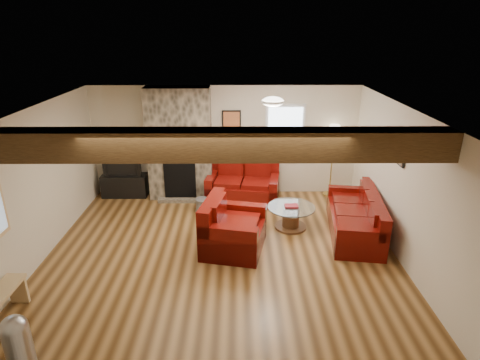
% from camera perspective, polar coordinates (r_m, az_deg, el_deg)
% --- Properties ---
extents(room, '(8.00, 8.00, 8.00)m').
position_cam_1_polar(room, '(6.56, -2.82, -0.86)').
color(room, '#4F3115').
rests_on(room, ground).
extents(floor, '(6.00, 6.00, 0.00)m').
position_cam_1_polar(floor, '(7.12, -2.64, -10.23)').
color(floor, '#4F3115').
rests_on(floor, ground).
extents(oak_beam, '(6.00, 0.36, 0.38)m').
position_cam_1_polar(oak_beam, '(5.04, -3.60, 5.04)').
color(oak_beam, black).
rests_on(oak_beam, room).
extents(chimney_breast, '(1.40, 0.67, 2.50)m').
position_cam_1_polar(chimney_breast, '(9.02, -8.56, 4.87)').
color(chimney_breast, '#363229').
rests_on(chimney_breast, floor).
extents(back_window, '(0.90, 0.08, 1.10)m').
position_cam_1_polar(back_window, '(9.11, 6.42, 7.30)').
color(back_window, silver).
rests_on(back_window, room).
extents(ceiling_dome, '(0.40, 0.40, 0.18)m').
position_cam_1_polar(ceiling_dome, '(7.12, 4.69, 10.82)').
color(ceiling_dome, silver).
rests_on(ceiling_dome, room).
extents(artwork_back, '(0.42, 0.06, 0.52)m').
position_cam_1_polar(artwork_back, '(9.02, -1.22, 8.26)').
color(artwork_back, black).
rests_on(artwork_back, room).
extents(artwork_right, '(0.06, 0.55, 0.42)m').
position_cam_1_polar(artwork_right, '(7.19, 21.55, 3.85)').
color(artwork_right, black).
rests_on(artwork_right, room).
extents(sofa_three, '(1.13, 2.14, 0.79)m').
position_cam_1_polar(sofa_three, '(7.84, 16.00, -4.74)').
color(sofa_three, '#4C0805').
rests_on(sofa_three, floor).
extents(loveseat, '(1.69, 1.12, 0.83)m').
position_cam_1_polar(loveseat, '(8.94, 0.42, -0.47)').
color(loveseat, '#4C0805').
rests_on(loveseat, floor).
extents(armchair_red, '(1.21, 1.32, 0.92)m').
position_cam_1_polar(armchair_red, '(7.01, -0.88, -6.46)').
color(armchair_red, '#4C0805').
rests_on(armchair_red, floor).
extents(coffee_table, '(0.92, 0.92, 0.48)m').
position_cam_1_polar(coffee_table, '(7.88, 7.24, -5.26)').
color(coffee_table, '#482817').
rests_on(coffee_table, floor).
extents(tv_cabinet, '(1.02, 0.41, 0.51)m').
position_cam_1_polar(tv_cabinet, '(9.64, -16.03, -0.73)').
color(tv_cabinet, black).
rests_on(tv_cabinet, floor).
extents(television, '(0.86, 0.11, 0.50)m').
position_cam_1_polar(television, '(9.47, -16.34, 2.09)').
color(television, black).
rests_on(television, tv_cabinet).
extents(floor_lamp, '(0.43, 0.43, 1.67)m').
position_cam_1_polar(floor_lamp, '(9.18, 13.25, 6.16)').
color(floor_lamp, tan).
rests_on(floor_lamp, floor).
extents(pedal_bin, '(0.36, 0.36, 0.75)m').
position_cam_1_polar(pedal_bin, '(5.44, -29.02, -19.74)').
color(pedal_bin, '#A8A8AD').
rests_on(pedal_bin, floor).
extents(coal_bucket, '(0.31, 0.31, 0.29)m').
position_cam_1_polar(coal_bucket, '(8.57, -5.35, -3.53)').
color(coal_bucket, gray).
rests_on(coal_bucket, floor).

